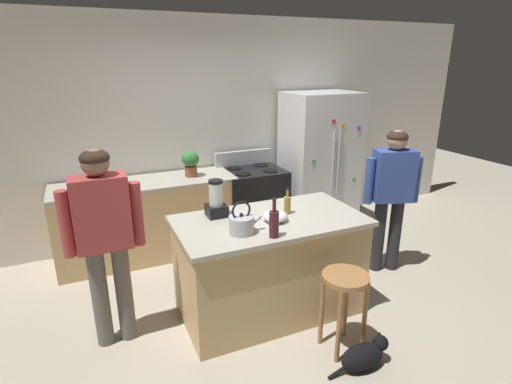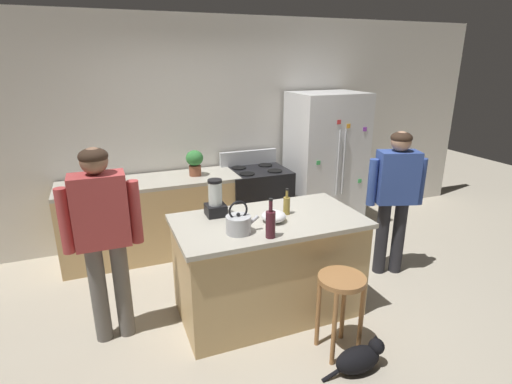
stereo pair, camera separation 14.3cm
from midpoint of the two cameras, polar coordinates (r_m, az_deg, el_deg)
name	(u,v)px [view 1 (the left image)]	position (r m, az deg, el deg)	size (l,w,h in m)	color
ground_plane	(269,309)	(3.86, 0.78, -16.32)	(14.00, 14.00, 0.00)	#B2A893
back_wall	(202,131)	(5.08, -8.49, 8.60)	(8.00, 0.10, 2.70)	silver
kitchen_island	(270,265)	(3.62, 0.81, -10.42)	(1.62, 0.87, 0.90)	tan
back_counter_run	(149,219)	(4.79, -15.90, -3.73)	(2.00, 0.64, 0.90)	tan
refrigerator	(319,162)	(5.35, 8.24, 4.22)	(0.90, 0.73, 1.81)	silver
stove_range	(252,203)	(5.08, -1.37, -1.60)	(0.76, 0.65, 1.08)	black
person_by_island_left	(104,231)	(3.25, -22.05, -5.25)	(0.59, 0.22, 1.61)	#66605B
person_by_sink_right	(392,189)	(4.35, 17.90, 0.45)	(0.59, 0.33, 1.54)	#26262B
bar_stool	(344,292)	(3.20, 11.22, -13.82)	(0.36, 0.36, 0.66)	#9E6B3D
cat	(364,355)	(3.30, 13.91, -21.65)	(0.52, 0.18, 0.26)	black
potted_plant	(191,162)	(4.69, -10.19, 4.26)	(0.20, 0.20, 0.30)	brown
blender_appliance	(216,201)	(3.47, -6.87, -1.31)	(0.17, 0.17, 0.33)	black
bottle_wine	(274,223)	(3.05, 1.24, -4.45)	(0.08, 0.08, 0.32)	#471923
bottle_vinegar	(287,204)	(3.52, 3.32, -1.78)	(0.06, 0.06, 0.24)	olive
mixing_bowl	(275,216)	(3.36, 1.55, -3.44)	(0.21, 0.21, 0.09)	white
tea_kettle	(242,224)	(3.13, -3.38, -4.56)	(0.28, 0.20, 0.27)	#B7BABF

